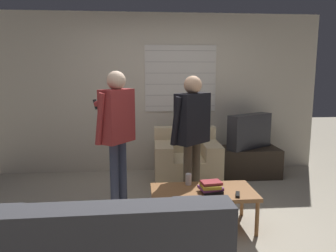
{
  "coord_description": "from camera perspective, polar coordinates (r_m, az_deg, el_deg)",
  "views": [
    {
      "loc": [
        -0.34,
        -3.31,
        1.62
      ],
      "look_at": [
        -0.01,
        0.47,
        1.0
      ],
      "focal_mm": 35.0,
      "sensor_mm": 36.0,
      "label": 1
    }
  ],
  "objects": [
    {
      "name": "coffee_table",
      "position": [
        3.51,
        6.12,
        -11.66
      ],
      "size": [
        1.08,
        0.56,
        0.4
      ],
      "color": "brown",
      "rests_on": "ground_plane"
    },
    {
      "name": "wall_back",
      "position": [
        5.36,
        -1.25,
        5.69
      ],
      "size": [
        5.2,
        0.08,
        2.55
      ],
      "color": "beige",
      "rests_on": "ground_plane"
    },
    {
      "name": "person_right_standing",
      "position": [
        3.88,
        4.15,
        0.14
      ],
      "size": [
        0.52,
        0.78,
        1.58
      ],
      "rotation": [
        0.0,
        0.0,
        0.73
      ],
      "color": "#4C4233",
      "rests_on": "ground_plane"
    },
    {
      "name": "spare_remote",
      "position": [
        3.41,
        12.03,
        -11.59
      ],
      "size": [
        0.08,
        0.14,
        0.02
      ],
      "rotation": [
        0.0,
        0.0,
        -0.29
      ],
      "color": "black",
      "rests_on": "coffee_table"
    },
    {
      "name": "book_stack",
      "position": [
        3.44,
        7.5,
        -10.49
      ],
      "size": [
        0.26,
        0.23,
        0.12
      ],
      "color": "black",
      "rests_on": "coffee_table"
    },
    {
      "name": "soda_can",
      "position": [
        3.63,
        3.58,
        -9.23
      ],
      "size": [
        0.07,
        0.07,
        0.13
      ],
      "color": "silver",
      "rests_on": "coffee_table"
    },
    {
      "name": "tv_stand",
      "position": [
        5.34,
        13.81,
        -6.09
      ],
      "size": [
        0.93,
        0.52,
        0.45
      ],
      "color": "#33281E",
      "rests_on": "ground_plane"
    },
    {
      "name": "ground_plane",
      "position": [
        3.7,
        0.8,
        -16.69
      ],
      "size": [
        16.0,
        16.0,
        0.0
      ],
      "primitive_type": "plane",
      "color": "#B2A893"
    },
    {
      "name": "tv",
      "position": [
        5.24,
        14.0,
        -0.88
      ],
      "size": [
        0.79,
        0.59,
        0.53
      ],
      "rotation": [
        0.0,
        0.0,
        3.69
      ],
      "color": "#2D2D33",
      "rests_on": "tv_stand"
    },
    {
      "name": "armchair_beige",
      "position": [
        4.77,
        3.2,
        -6.37
      ],
      "size": [
        0.94,
        0.82,
        0.81
      ],
      "rotation": [
        0.0,
        0.0,
        3.11
      ],
      "color": "#C6B289",
      "rests_on": "ground_plane"
    },
    {
      "name": "person_left_standing",
      "position": [
        3.83,
        -8.96,
        0.51
      ],
      "size": [
        0.55,
        0.79,
        1.64
      ],
      "rotation": [
        0.0,
        0.0,
        0.93
      ],
      "color": "#33384C",
      "rests_on": "ground_plane"
    }
  ]
}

